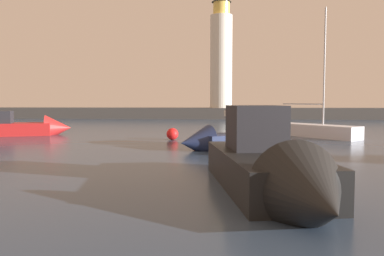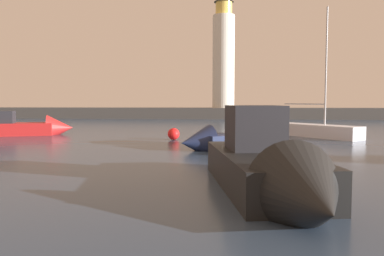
% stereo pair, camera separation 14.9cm
% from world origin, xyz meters
% --- Properties ---
extents(ground_plane, '(220.00, 220.00, 0.00)m').
position_xyz_m(ground_plane, '(0.00, 28.65, 0.00)').
color(ground_plane, '#2D3D51').
extents(breakwater, '(69.94, 4.24, 1.66)m').
position_xyz_m(breakwater, '(0.00, 57.29, 0.83)').
color(breakwater, '#423F3D').
rests_on(breakwater, ground_plane).
extents(lighthouse, '(3.27, 3.27, 16.71)m').
position_xyz_m(lighthouse, '(2.03, 57.29, 9.57)').
color(lighthouse, silver).
rests_on(lighthouse, breakwater).
extents(motorboat_0, '(6.38, 5.00, 2.62)m').
position_xyz_m(motorboat_0, '(2.40, 20.75, 0.69)').
color(motorboat_0, '#1E284C').
rests_on(motorboat_0, ground_plane).
extents(motorboat_2, '(7.71, 4.43, 2.43)m').
position_xyz_m(motorboat_2, '(-13.25, 28.14, 0.62)').
color(motorboat_2, '#B21E1E').
rests_on(motorboat_2, ground_plane).
extents(motorboat_3, '(3.77, 8.65, 3.12)m').
position_xyz_m(motorboat_3, '(3.47, 9.71, 0.74)').
color(motorboat_3, black).
rests_on(motorboat_3, ground_plane).
extents(sailboat_moored, '(5.68, 6.22, 9.42)m').
position_xyz_m(sailboat_moored, '(9.02, 28.27, 0.53)').
color(sailboat_moored, silver).
rests_on(sailboat_moored, ground_plane).
extents(mooring_buoy, '(0.82, 0.82, 0.82)m').
position_xyz_m(mooring_buoy, '(-1.35, 25.37, 0.41)').
color(mooring_buoy, red).
rests_on(mooring_buoy, ground_plane).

